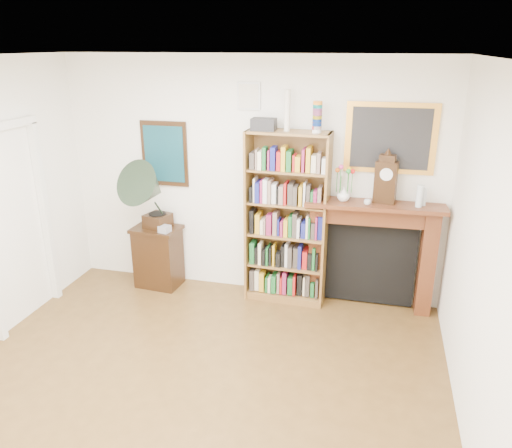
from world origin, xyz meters
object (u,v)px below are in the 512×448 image
at_px(side_cabinet, 158,256).
at_px(mantel_clock, 386,180).
at_px(cd_stack, 165,229).
at_px(bottle_left, 420,196).
at_px(flower_vase, 344,194).
at_px(gramophone, 150,191).
at_px(fireplace, 371,245).
at_px(bookshelf, 287,209).
at_px(teacup, 367,202).
at_px(bottle_right, 424,196).

xyz_separation_m(side_cabinet, mantel_clock, (2.67, 0.09, 1.14)).
xyz_separation_m(cd_stack, bottle_left, (2.86, 0.16, 0.57)).
bearing_deg(flower_vase, gramophone, -175.11).
bearing_deg(fireplace, side_cabinet, -179.87).
xyz_separation_m(bookshelf, fireplace, (0.96, 0.08, -0.37)).
distance_m(flower_vase, bottle_left, 0.79).
distance_m(bookshelf, teacup, 0.90).
height_order(bookshelf, bottle_left, bookshelf).
bearing_deg(side_cabinet, bottle_left, 5.12).
xyz_separation_m(fireplace, gramophone, (-2.56, -0.25, 0.53)).
xyz_separation_m(bottle_left, bottle_right, (0.05, 0.06, -0.02)).
relative_size(gramophone, bottle_right, 4.49).
bearing_deg(bottle_left, teacup, -173.16).
distance_m(cd_stack, bottle_right, 2.96).
distance_m(fireplace, cd_stack, 2.42).
distance_m(bookshelf, bottle_right, 1.48).
height_order(gramophone, flower_vase, gramophone).
height_order(flower_vase, bottle_right, bottle_right).
xyz_separation_m(bookshelf, gramophone, (-1.59, -0.18, 0.16)).
bearing_deg(teacup, gramophone, -177.54).
bearing_deg(gramophone, bottle_left, 17.98).
bearing_deg(gramophone, flower_vase, 19.63).
relative_size(flower_vase, bottle_right, 0.76).
xyz_separation_m(bookshelf, flower_vase, (0.62, 0.01, 0.22)).
xyz_separation_m(fireplace, mantel_clock, (0.09, -0.02, 0.77)).
relative_size(side_cabinet, bottle_right, 3.87).
bearing_deg(mantel_clock, bottle_left, 1.59).
distance_m(fireplace, flower_vase, 0.68).
bearing_deg(bottle_right, flower_vase, -177.28).
relative_size(fireplace, bottle_left, 6.32).
bearing_deg(flower_vase, cd_stack, -175.14).
distance_m(gramophone, bottle_left, 3.01).
distance_m(side_cabinet, teacup, 2.66).
distance_m(bookshelf, side_cabinet, 1.77).
bearing_deg(bookshelf, bottle_right, 4.66).
bearing_deg(flower_vase, bookshelf, -178.68).
height_order(cd_stack, teacup, teacup).
bearing_deg(bottle_right, mantel_clock, -179.74).
bearing_deg(mantel_clock, fireplace, 176.04).
relative_size(gramophone, cd_stack, 7.48).
distance_m(gramophone, flower_vase, 2.22).
relative_size(cd_stack, flower_vase, 0.79).
distance_m(bookshelf, cd_stack, 1.49).
bearing_deg(bookshelf, bottle_left, 2.32).
height_order(flower_vase, teacup, flower_vase).
bearing_deg(cd_stack, fireplace, 5.63).
distance_m(fireplace, teacup, 0.57).
height_order(fireplace, cd_stack, fireplace).
height_order(fireplace, mantel_clock, mantel_clock).
bearing_deg(teacup, side_cabinet, 179.35).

